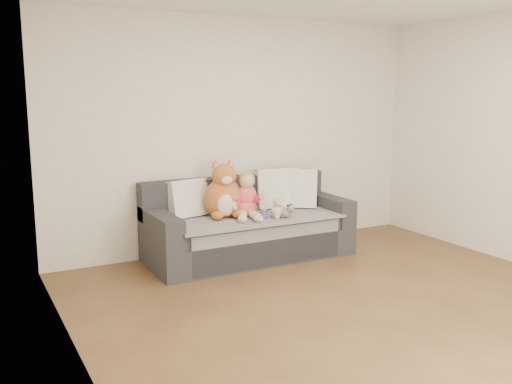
% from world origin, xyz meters
% --- Properties ---
extents(room_shell, '(5.00, 5.00, 5.00)m').
position_xyz_m(room_shell, '(0.00, 0.42, 1.30)').
color(room_shell, brown).
rests_on(room_shell, ground).
extents(sofa, '(2.20, 0.94, 0.85)m').
position_xyz_m(sofa, '(-0.14, 2.06, 0.31)').
color(sofa, '#2B2C31').
rests_on(sofa, ground).
extents(cushion_left, '(0.46, 0.28, 0.41)m').
position_xyz_m(cushion_left, '(-0.75, 2.26, 0.67)').
color(cushion_left, silver).
rests_on(cushion_left, sofa).
extents(cushion_right_back, '(0.52, 0.32, 0.46)m').
position_xyz_m(cushion_right_back, '(0.32, 2.22, 0.70)').
color(cushion_right_back, silver).
rests_on(cushion_right_back, sofa).
extents(cushion_right_front, '(0.51, 0.46, 0.46)m').
position_xyz_m(cushion_right_front, '(0.52, 2.14, 0.69)').
color(cushion_right_front, silver).
rests_on(cushion_right_front, sofa).
extents(toddler, '(0.35, 0.49, 0.48)m').
position_xyz_m(toddler, '(-0.19, 1.97, 0.67)').
color(toddler, '#D9574C').
rests_on(toddler, sofa).
extents(plush_cat, '(0.50, 0.44, 0.64)m').
position_xyz_m(plush_cat, '(-0.41, 2.09, 0.71)').
color(plush_cat, '#B74D28').
rests_on(plush_cat, sofa).
extents(teddy_bear, '(0.18, 0.14, 0.23)m').
position_xyz_m(teddy_bear, '(0.07, 1.77, 0.57)').
color(teddy_bear, tan).
rests_on(teddy_bear, sofa).
extents(plush_cow, '(0.13, 0.19, 0.15)m').
position_xyz_m(plush_cow, '(0.13, 1.73, 0.54)').
color(plush_cow, white).
rests_on(plush_cow, sofa).
extents(sippy_cup, '(0.11, 0.08, 0.12)m').
position_xyz_m(sippy_cup, '(-0.09, 1.81, 0.54)').
color(sippy_cup, purple).
rests_on(sippy_cup, sofa).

